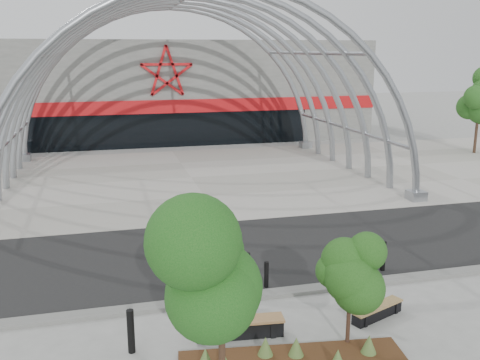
{
  "coord_description": "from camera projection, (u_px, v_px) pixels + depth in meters",
  "views": [
    {
      "loc": [
        -4.73,
        -14.45,
        7.25
      ],
      "look_at": [
        0.0,
        4.0,
        2.6
      ],
      "focal_mm": 40.0,
      "sensor_mm": 36.0,
      "label": 1
    }
  ],
  "objects": [
    {
      "name": "forecourt",
      "position": [
        191.0,
        178.0,
        31.04
      ],
      "size": [
        60.0,
        17.0,
        0.04
      ],
      "primitive_type": "cube",
      "color": "#A39E93",
      "rests_on": "ground"
    },
    {
      "name": "street_tree_1",
      "position": [
        351.0,
        265.0,
        12.95
      ],
      "size": [
        1.29,
        1.29,
        3.04
      ],
      "color": "#341D16",
      "rests_on": "ground"
    },
    {
      "name": "bollard_3",
      "position": [
        364.0,
        305.0,
        14.47
      ],
      "size": [
        0.17,
        0.17,
        1.06
      ],
      "primitive_type": "cylinder",
      "color": "black",
      "rests_on": "ground"
    },
    {
      "name": "vault_canopy",
      "position": [
        191.0,
        178.0,
        31.04
      ],
      "size": [
        20.8,
        15.8,
        20.36
      ],
      "color": "#969AA0",
      "rests_on": "ground"
    },
    {
      "name": "bollard_4",
      "position": [
        383.0,
        256.0,
        17.89
      ],
      "size": [
        0.17,
        0.17,
        1.05
      ],
      "primitive_type": "cylinder",
      "color": "black",
      "rests_on": "ground"
    },
    {
      "name": "bench_1",
      "position": [
        377.0,
        312.0,
        14.82
      ],
      "size": [
        1.78,
        1.01,
        0.37
      ],
      "color": "black",
      "rests_on": "ground"
    },
    {
      "name": "street_tree_0",
      "position": [
        221.0,
        274.0,
        10.21
      ],
      "size": [
        1.87,
        1.87,
        4.28
      ],
      "color": "#311C11",
      "rests_on": "ground"
    },
    {
      "name": "bollard_2",
      "position": [
        247.0,
        269.0,
        16.77
      ],
      "size": [
        0.17,
        0.17,
        1.09
      ],
      "primitive_type": "cylinder",
      "color": "black",
      "rests_on": "ground"
    },
    {
      "name": "bench_0",
      "position": [
        240.0,
        328.0,
        13.84
      ],
      "size": [
        2.35,
        0.73,
        0.48
      ],
      "color": "black",
      "rests_on": "ground"
    },
    {
      "name": "arena_building",
      "position": [
        157.0,
        88.0,
        46.99
      ],
      "size": [
        34.0,
        15.24,
        8.0
      ],
      "color": "slate",
      "rests_on": "ground"
    },
    {
      "name": "bollard_0",
      "position": [
        131.0,
        331.0,
        13.03
      ],
      "size": [
        0.18,
        0.18,
        1.13
      ],
      "primitive_type": "cylinder",
      "color": "black",
      "rests_on": "ground"
    },
    {
      "name": "bg_tree_1",
      "position": [
        480.0,
        94.0,
        37.45
      ],
      "size": [
        2.7,
        2.7,
        5.91
      ],
      "color": "black",
      "rests_on": "ground"
    },
    {
      "name": "bollard_1",
      "position": [
        266.0,
        275.0,
        16.64
      ],
      "size": [
        0.14,
        0.14,
        0.86
      ],
      "primitive_type": "cylinder",
      "color": "black",
      "rests_on": "ground"
    },
    {
      "name": "ground",
      "position": [
        272.0,
        292.0,
        16.46
      ],
      "size": [
        140.0,
        140.0,
        0.0
      ],
      "primitive_type": "plane",
      "color": "gray",
      "rests_on": "ground"
    },
    {
      "name": "kerb",
      "position": [
        275.0,
        293.0,
        16.21
      ],
      "size": [
        60.0,
        0.5,
        0.12
      ],
      "primitive_type": "cube",
      "color": "#63635F",
      "rests_on": "ground"
    },
    {
      "name": "road",
      "position": [
        243.0,
        251.0,
        19.75
      ],
      "size": [
        140.0,
        7.0,
        0.02
      ],
      "primitive_type": "cube",
      "color": "black",
      "rests_on": "ground"
    }
  ]
}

